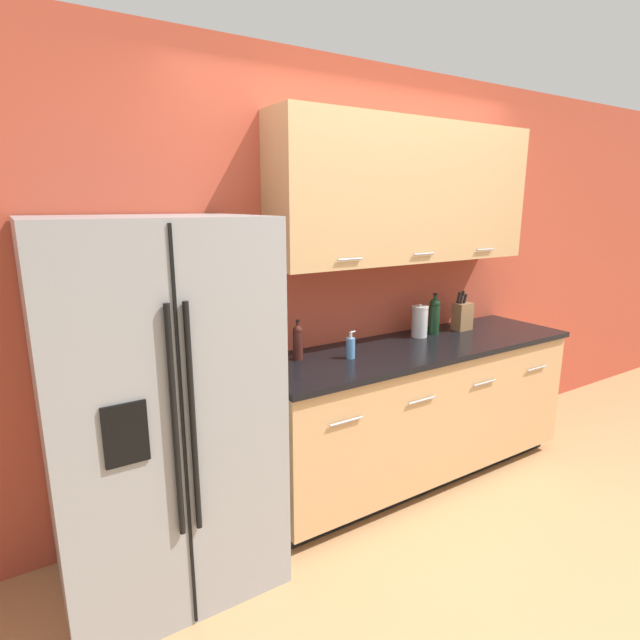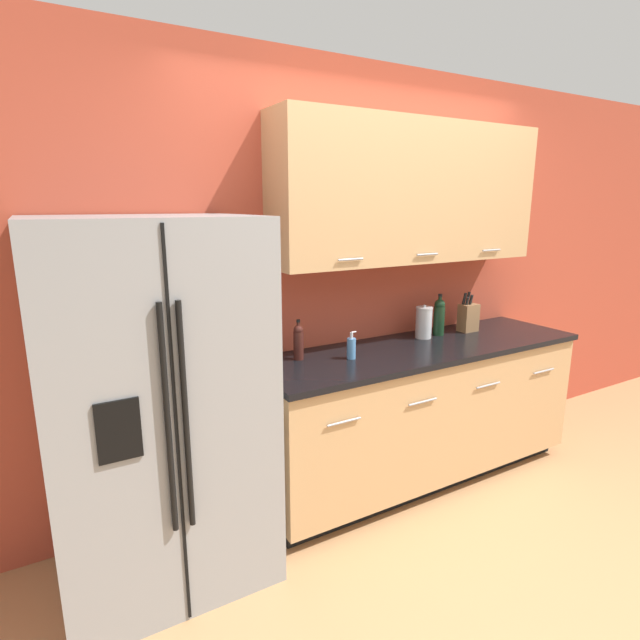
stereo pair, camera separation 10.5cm
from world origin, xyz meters
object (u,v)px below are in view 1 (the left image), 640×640
Objects in this scene: wine_bottle at (434,315)px; oil_bottle at (298,342)px; refrigerator at (159,409)px; soap_dispenser at (351,348)px; knife_block at (462,316)px; steel_canister at (420,321)px.

oil_bottle is (-1.08, -0.01, -0.02)m from wine_bottle.
refrigerator is 10.79× the size of soap_dispenser.
refrigerator is 6.14× the size of wine_bottle.
refrigerator is 2.17m from knife_block.
refrigerator is at bearing -174.03° from wine_bottle.
soap_dispenser is 0.69× the size of oil_bottle.
knife_block is 0.25m from wine_bottle.
wine_bottle is at bearing 10.55° from soap_dispenser.
steel_canister is (-0.39, 0.02, 0.00)m from knife_block.
refrigerator is 1.11m from soap_dispenser.
soap_dispenser is (-0.81, -0.15, -0.07)m from wine_bottle.
refrigerator is at bearing -167.26° from oil_bottle.
refrigerator is 7.41× the size of oil_bottle.
wine_bottle is 1.21× the size of oil_bottle.
refrigerator is at bearing -175.42° from knife_block.
refrigerator is at bearing -173.81° from steel_canister.
wine_bottle is at bearing 173.74° from knife_block.
steel_canister is at bearing 0.16° from oil_bottle.
wine_bottle is at bearing 5.97° from refrigerator.
knife_block is at bearing -6.26° from wine_bottle.
refrigerator is 1.79m from steel_canister.
wine_bottle is 1.08m from oil_bottle.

